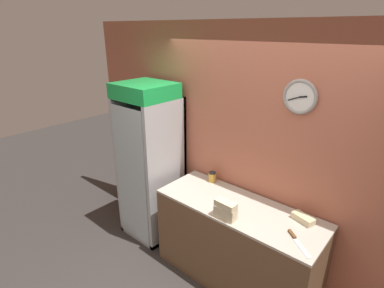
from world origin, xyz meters
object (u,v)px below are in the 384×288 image
(sandwich_stack_bottom, at_px, (225,215))
(condiment_jar, at_px, (212,177))
(sandwich_stack_middle, at_px, (225,210))
(chefs_knife, at_px, (296,239))
(sandwich_stack_top, at_px, (226,204))
(sandwich_flat_left, at_px, (303,218))
(beverage_cooler, at_px, (153,156))

(sandwich_stack_bottom, bearing_deg, condiment_jar, 137.01)
(sandwich_stack_middle, xyz_separation_m, chefs_knife, (0.64, 0.14, -0.08))
(sandwich_stack_middle, height_order, condiment_jar, sandwich_stack_middle)
(sandwich_stack_bottom, height_order, sandwich_stack_middle, sandwich_stack_middle)
(sandwich_stack_top, distance_m, condiment_jar, 0.74)
(chefs_knife, bearing_deg, sandwich_stack_bottom, -168.04)
(sandwich_stack_middle, relative_size, chefs_knife, 0.74)
(chefs_knife, relative_size, condiment_jar, 2.50)
(condiment_jar, bearing_deg, chefs_knife, -17.34)
(sandwich_stack_top, relative_size, condiment_jar, 1.84)
(sandwich_stack_top, xyz_separation_m, condiment_jar, (-0.54, 0.50, -0.09))
(sandwich_stack_bottom, bearing_deg, chefs_knife, 11.96)
(sandwich_flat_left, height_order, chefs_knife, sandwich_flat_left)
(beverage_cooler, height_order, sandwich_stack_bottom, beverage_cooler)
(sandwich_stack_bottom, xyz_separation_m, condiment_jar, (-0.54, 0.50, 0.03))
(beverage_cooler, relative_size, sandwich_flat_left, 8.92)
(sandwich_stack_bottom, xyz_separation_m, chefs_knife, (0.64, 0.14, -0.02))
(beverage_cooler, relative_size, sandwich_stack_middle, 9.48)
(sandwich_flat_left, relative_size, condiment_jar, 1.96)
(sandwich_stack_bottom, bearing_deg, sandwich_stack_top, 0.00)
(chefs_knife, bearing_deg, condiment_jar, 162.66)
(beverage_cooler, distance_m, chefs_knife, 1.99)
(sandwich_stack_top, height_order, chefs_knife, sandwich_stack_top)
(beverage_cooler, relative_size, condiment_jar, 17.48)
(sandwich_stack_middle, relative_size, condiment_jar, 1.85)
(sandwich_flat_left, bearing_deg, sandwich_stack_bottom, -142.86)
(sandwich_stack_bottom, distance_m, chefs_knife, 0.65)
(sandwich_stack_bottom, relative_size, condiment_jar, 1.83)
(beverage_cooler, xyz_separation_m, condiment_jar, (0.80, 0.20, -0.11))
(beverage_cooler, distance_m, sandwich_flat_left, 1.93)
(sandwich_flat_left, relative_size, chefs_knife, 0.78)
(chefs_knife, bearing_deg, sandwich_flat_left, 101.56)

